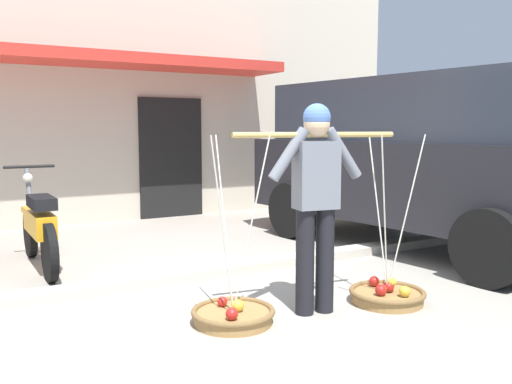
# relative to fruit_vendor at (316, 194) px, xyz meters

# --- Properties ---
(ground_plane) EXTENTS (90.00, 90.00, 0.00)m
(ground_plane) POSITION_rel_fruit_vendor_xyz_m (-0.40, 0.70, -0.98)
(ground_plane) COLOR #9E998C
(sidewalk_curb) EXTENTS (20.00, 0.24, 0.10)m
(sidewalk_curb) POSITION_rel_fruit_vendor_xyz_m (-0.40, 1.40, -0.93)
(sidewalk_curb) COLOR #BAB4A5
(sidewalk_curb) RESTS_ON ground
(fruit_vendor) EXTENTS (1.39, 0.27, 1.70)m
(fruit_vendor) POSITION_rel_fruit_vendor_xyz_m (0.00, 0.00, 0.00)
(fruit_vendor) COLOR black
(fruit_vendor) RESTS_ON ground
(fruit_basket_left_side) EXTENTS (0.65, 0.65, 1.45)m
(fruit_basket_left_side) POSITION_rel_fruit_vendor_xyz_m (-0.69, 0.11, -0.90)
(fruit_basket_left_side) COLOR #9E7542
(fruit_basket_left_side) RESTS_ON ground
(fruit_basket_right_side) EXTENTS (0.65, 0.65, 1.45)m
(fruit_basket_right_side) POSITION_rel_fruit_vendor_xyz_m (0.69, -0.11, -0.90)
(fruit_basket_right_side) COLOR #9E7542
(fruit_basket_right_side) RESTS_ON ground
(motorcycle_second_in_row) EXTENTS (0.54, 1.82, 1.09)m
(motorcycle_second_in_row) POSITION_rel_fruit_vendor_xyz_m (-1.72, 2.61, -0.52)
(motorcycle_second_in_row) COLOR black
(motorcycle_second_in_row) RESTS_ON ground
(parked_truck) EXTENTS (2.53, 4.97, 2.10)m
(parked_truck) POSITION_rel_fruit_vendor_xyz_m (2.66, 1.35, 0.16)
(parked_truck) COLOR black
(parked_truck) RESTS_ON ground
(storefront_building) EXTENTS (13.00, 6.00, 4.20)m
(storefront_building) POSITION_rel_fruit_vendor_xyz_m (-1.16, 7.67, 1.13)
(storefront_building) COLOR beige
(storefront_building) RESTS_ON ground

